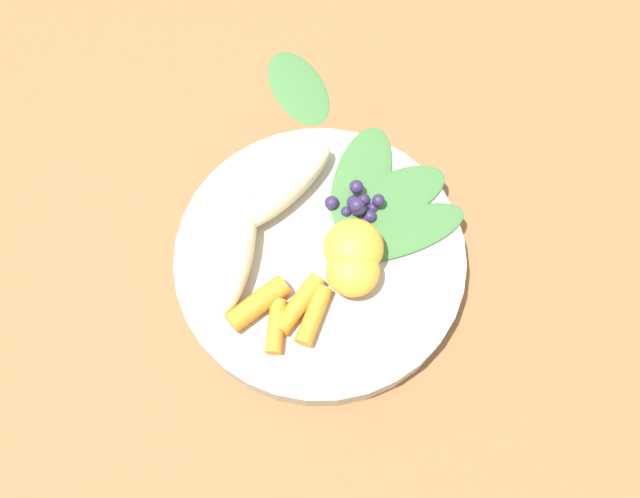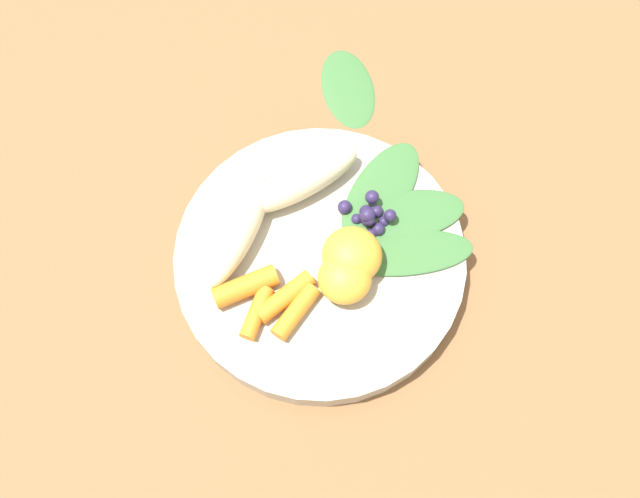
# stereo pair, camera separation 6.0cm
# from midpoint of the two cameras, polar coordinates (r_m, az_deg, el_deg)

# --- Properties ---
(ground_plane) EXTENTS (2.40, 2.40, 0.00)m
(ground_plane) POSITION_cam_midpoint_polar(r_m,az_deg,el_deg) (0.64, -2.68, -1.67)
(ground_plane) COLOR brown
(bowl) EXTENTS (0.27, 0.27, 0.03)m
(bowl) POSITION_cam_midpoint_polar(r_m,az_deg,el_deg) (0.63, -2.74, -1.20)
(bowl) COLOR #B2AD9E
(bowl) RESTS_ON ground_plane
(banana_peeled_left) EXTENTS (0.04, 0.12, 0.03)m
(banana_peeled_left) POSITION_cam_midpoint_polar(r_m,az_deg,el_deg) (0.60, -10.10, -0.42)
(banana_peeled_left) COLOR beige
(banana_peeled_left) RESTS_ON bowl
(banana_peeled_right) EXTENTS (0.10, 0.11, 0.03)m
(banana_peeled_right) POSITION_cam_midpoint_polar(r_m,az_deg,el_deg) (0.63, -5.76, 5.10)
(banana_peeled_right) COLOR beige
(banana_peeled_right) RESTS_ON bowl
(orange_segment_near) EXTENTS (0.05, 0.05, 0.04)m
(orange_segment_near) POSITION_cam_midpoint_polar(r_m,az_deg,el_deg) (0.59, 0.05, 0.10)
(orange_segment_near) COLOR #F4A833
(orange_segment_near) RESTS_ON bowl
(orange_segment_far) EXTENTS (0.05, 0.05, 0.04)m
(orange_segment_far) POSITION_cam_midpoint_polar(r_m,az_deg,el_deg) (0.59, -0.07, -2.26)
(orange_segment_far) COLOR #F4A833
(orange_segment_far) RESTS_ON bowl
(carrot_front) EXTENTS (0.06, 0.05, 0.02)m
(carrot_front) POSITION_cam_midpoint_polar(r_m,az_deg,el_deg) (0.59, -8.28, -5.01)
(carrot_front) COLOR orange
(carrot_front) RESTS_ON bowl
(carrot_mid_left) EXTENTS (0.02, 0.05, 0.01)m
(carrot_mid_left) POSITION_cam_midpoint_polar(r_m,az_deg,el_deg) (0.59, -6.75, -6.98)
(carrot_mid_left) COLOR orange
(carrot_mid_left) RESTS_ON bowl
(carrot_mid_right) EXTENTS (0.04, 0.06, 0.02)m
(carrot_mid_right) POSITION_cam_midpoint_polar(r_m,az_deg,el_deg) (0.59, -4.73, -5.08)
(carrot_mid_right) COLOR orange
(carrot_mid_right) RESTS_ON bowl
(carrot_rear) EXTENTS (0.03, 0.06, 0.02)m
(carrot_rear) POSITION_cam_midpoint_polar(r_m,az_deg,el_deg) (0.59, -3.17, -6.12)
(carrot_rear) COLOR orange
(carrot_rear) RESTS_ON bowl
(blueberry_pile) EXTENTS (0.06, 0.04, 0.03)m
(blueberry_pile) POSITION_cam_midpoint_polar(r_m,az_deg,el_deg) (0.62, 0.49, 3.48)
(blueberry_pile) COLOR #2D234C
(blueberry_pile) RESTS_ON bowl
(coconut_shred_patch) EXTENTS (0.04, 0.04, 0.00)m
(coconut_shred_patch) POSITION_cam_midpoint_polar(r_m,az_deg,el_deg) (0.64, 0.60, 4.45)
(coconut_shred_patch) COLOR white
(coconut_shred_patch) RESTS_ON bowl
(kale_leaf_left) EXTENTS (0.13, 0.10, 0.01)m
(kale_leaf_left) POSITION_cam_midpoint_polar(r_m,az_deg,el_deg) (0.62, 4.28, 1.10)
(kale_leaf_left) COLOR #3D7038
(kale_leaf_left) RESTS_ON bowl
(kale_leaf_right) EXTENTS (0.12, 0.10, 0.01)m
(kale_leaf_right) POSITION_cam_midpoint_polar(r_m,az_deg,el_deg) (0.64, 3.53, 4.21)
(kale_leaf_right) COLOR #3D7038
(kale_leaf_right) RESTS_ON bowl
(kale_leaf_rear) EXTENTS (0.07, 0.13, 0.01)m
(kale_leaf_rear) POSITION_cam_midpoint_polar(r_m,az_deg,el_deg) (0.64, 0.92, 5.68)
(kale_leaf_rear) COLOR #3D7038
(kale_leaf_rear) RESTS_ON bowl
(kale_leaf_stray) EXTENTS (0.10, 0.12, 0.01)m
(kale_leaf_stray) POSITION_cam_midpoint_polar(r_m,az_deg,el_deg) (0.74, -4.28, 13.48)
(kale_leaf_stray) COLOR #3D7038
(kale_leaf_stray) RESTS_ON ground_plane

